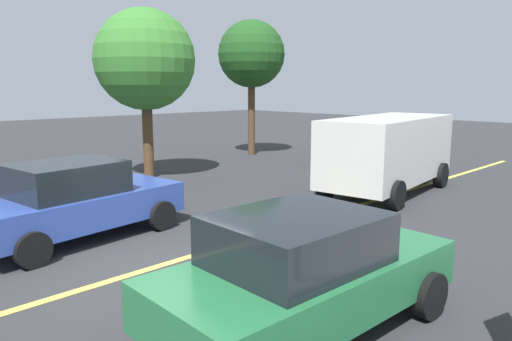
% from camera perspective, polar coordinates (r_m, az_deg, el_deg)
% --- Properties ---
extents(ground_plane, '(80.00, 80.00, 0.00)m').
position_cam_1_polar(ground_plane, '(8.55, -12.14, -11.28)').
color(ground_plane, '#2D2D30').
extents(lane_marking_centre, '(28.00, 0.16, 0.01)m').
position_cam_1_polar(lane_marking_centre, '(10.36, 2.08, -7.22)').
color(lane_marking_centre, '#E0D14C').
extents(white_van, '(5.41, 2.79, 2.20)m').
position_cam_1_polar(white_van, '(14.34, 15.37, 2.40)').
color(white_van, silver).
rests_on(white_van, ground_plane).
extents(car_green_behind_van, '(4.21, 2.20, 1.54)m').
position_cam_1_polar(car_green_behind_van, '(6.17, 5.74, -11.79)').
color(car_green_behind_van, '#236B3D').
rests_on(car_green_behind_van, ground_plane).
extents(car_blue_crossing, '(4.33, 2.37, 1.59)m').
position_cam_1_polar(car_blue_crossing, '(10.36, -20.69, -3.32)').
color(car_blue_crossing, '#2D479E').
rests_on(car_blue_crossing, ground_plane).
extents(car_yellow_far_lane, '(4.64, 2.36, 1.55)m').
position_cam_1_polar(car_yellow_far_lane, '(20.09, 12.84, 3.20)').
color(car_yellow_far_lane, gold).
rests_on(car_yellow_far_lane, ground_plane).
extents(tree_centre_verge, '(3.30, 3.30, 5.58)m').
position_cam_1_polar(tree_centre_verge, '(16.46, -13.05, 12.64)').
color(tree_centre_verge, '#513823').
rests_on(tree_centre_verge, ground_plane).
extents(tree_right_verge, '(2.94, 2.94, 5.95)m').
position_cam_1_polar(tree_right_verge, '(21.70, -0.55, 13.59)').
color(tree_right_verge, '#513823').
rests_on(tree_right_verge, ground_plane).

